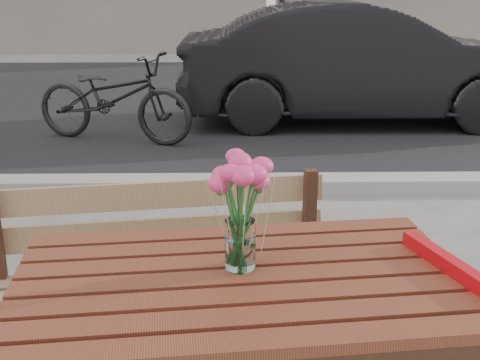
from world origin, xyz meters
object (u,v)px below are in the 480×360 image
object	(u,v)px
main_vase	(240,198)
parked_car	(361,63)
main_table	(240,316)
bicycle	(113,98)

from	to	relation	value
main_vase	parked_car	size ratio (longest dim) A/B	0.08
main_table	main_vase	xyz separation A→B (m)	(0.00, 0.05, 0.36)
bicycle	parked_car	bearing A→B (deg)	-53.56
main_table	parked_car	size ratio (longest dim) A/B	0.33
main_table	bicycle	distance (m)	4.81
main_table	bicycle	size ratio (longest dim) A/B	0.79
main_table	main_vase	size ratio (longest dim) A/B	3.90
main_table	main_vase	bearing A→B (deg)	83.47
main_table	bicycle	xyz separation A→B (m)	(-1.24, 4.64, -0.21)
main_table	bicycle	world-z (taller)	bicycle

